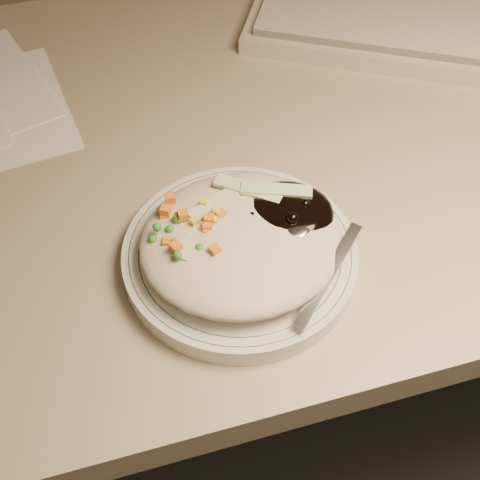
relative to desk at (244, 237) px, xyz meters
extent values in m
cube|color=gray|center=(0.00, 0.00, 0.18)|extent=(1.40, 0.70, 0.04)
cylinder|color=silver|center=(-0.06, -0.19, 0.21)|extent=(0.23, 0.23, 0.02)
torus|color=#144723|center=(-0.06, -0.19, 0.22)|extent=(0.22, 0.22, 0.00)
torus|color=#144723|center=(-0.06, -0.19, 0.22)|extent=(0.20, 0.20, 0.00)
ellipsoid|color=#BCB298|center=(-0.06, -0.19, 0.24)|extent=(0.19, 0.18, 0.04)
ellipsoid|color=black|center=(-0.02, -0.18, 0.25)|extent=(0.10, 0.09, 0.03)
ellipsoid|color=orange|center=(-0.11, -0.17, 0.24)|extent=(0.08, 0.08, 0.02)
sphere|color=black|center=(-0.05, -0.18, 0.25)|extent=(0.01, 0.01, 0.01)
sphere|color=black|center=(-0.02, -0.17, 0.25)|extent=(0.01, 0.01, 0.01)
sphere|color=black|center=(0.01, -0.18, 0.26)|extent=(0.01, 0.01, 0.01)
sphere|color=black|center=(0.00, -0.17, 0.25)|extent=(0.01, 0.01, 0.01)
sphere|color=black|center=(-0.01, -0.20, 0.26)|extent=(0.01, 0.01, 0.01)
sphere|color=black|center=(-0.02, -0.18, 0.25)|extent=(0.01, 0.01, 0.01)
sphere|color=black|center=(-0.01, -0.17, 0.25)|extent=(0.01, 0.01, 0.01)
cube|color=orange|center=(-0.11, -0.17, 0.26)|extent=(0.01, 0.01, 0.01)
cube|color=orange|center=(-0.09, -0.19, 0.25)|extent=(0.01, 0.01, 0.01)
cube|color=orange|center=(-0.12, -0.15, 0.26)|extent=(0.01, 0.01, 0.01)
cube|color=orange|center=(-0.09, -0.18, 0.26)|extent=(0.01, 0.01, 0.01)
cube|color=orange|center=(-0.09, -0.18, 0.26)|extent=(0.01, 0.01, 0.01)
cube|color=orange|center=(-0.12, -0.15, 0.25)|extent=(0.01, 0.01, 0.01)
cube|color=orange|center=(-0.11, -0.16, 0.26)|extent=(0.01, 0.01, 0.01)
cube|color=orange|center=(-0.09, -0.19, 0.26)|extent=(0.01, 0.01, 0.01)
cube|color=orange|center=(-0.08, -0.17, 0.26)|extent=(0.01, 0.01, 0.01)
cube|color=orange|center=(-0.12, -0.14, 0.26)|extent=(0.01, 0.01, 0.01)
cube|color=orange|center=(-0.12, -0.20, 0.26)|extent=(0.01, 0.01, 0.01)
cube|color=orange|center=(-0.09, -0.21, 0.26)|extent=(0.01, 0.01, 0.01)
cube|color=orange|center=(-0.13, -0.19, 0.25)|extent=(0.01, 0.01, 0.01)
cube|color=orange|center=(-0.12, -0.15, 0.25)|extent=(0.01, 0.01, 0.01)
sphere|color=#388C28|center=(-0.09, -0.17, 0.25)|extent=(0.01, 0.01, 0.01)
sphere|color=#388C28|center=(-0.12, -0.21, 0.26)|extent=(0.01, 0.01, 0.01)
sphere|color=#388C28|center=(-0.12, -0.17, 0.26)|extent=(0.01, 0.01, 0.01)
sphere|color=#388C28|center=(-0.13, -0.17, 0.26)|extent=(0.01, 0.01, 0.01)
sphere|color=#388C28|center=(-0.09, -0.17, 0.25)|extent=(0.01, 0.01, 0.01)
sphere|color=#388C28|center=(-0.09, -0.20, 0.25)|extent=(0.01, 0.01, 0.01)
sphere|color=#388C28|center=(-0.11, -0.18, 0.25)|extent=(0.01, 0.01, 0.01)
sphere|color=#388C28|center=(-0.11, -0.20, 0.25)|extent=(0.01, 0.01, 0.01)
sphere|color=#388C28|center=(-0.14, -0.18, 0.25)|extent=(0.01, 0.01, 0.01)
sphere|color=#388C28|center=(-0.11, -0.16, 0.26)|extent=(0.01, 0.01, 0.01)
sphere|color=#388C28|center=(-0.11, -0.17, 0.26)|extent=(0.01, 0.01, 0.01)
sphere|color=#388C28|center=(-0.12, -0.19, 0.25)|extent=(0.01, 0.01, 0.01)
sphere|color=#388C28|center=(-0.10, -0.20, 0.26)|extent=(0.01, 0.01, 0.01)
sphere|color=#388C28|center=(-0.07, -0.15, 0.25)|extent=(0.01, 0.01, 0.01)
cube|color=yellow|center=(-0.10, -0.17, 0.25)|extent=(0.01, 0.01, 0.01)
cube|color=yellow|center=(-0.08, -0.18, 0.26)|extent=(0.01, 0.01, 0.01)
cube|color=yellow|center=(-0.11, -0.17, 0.25)|extent=(0.01, 0.01, 0.01)
cube|color=yellow|center=(-0.10, -0.18, 0.26)|extent=(0.01, 0.01, 0.01)
cube|color=yellow|center=(-0.11, -0.18, 0.25)|extent=(0.01, 0.01, 0.01)
cube|color=yellow|center=(-0.08, -0.17, 0.26)|extent=(0.01, 0.01, 0.01)
cube|color=yellow|center=(-0.09, -0.15, 0.26)|extent=(0.01, 0.01, 0.01)
cube|color=yellow|center=(-0.10, -0.18, 0.25)|extent=(0.01, 0.01, 0.01)
cube|color=#B2D18C|center=(-0.07, -0.15, 0.26)|extent=(0.07, 0.04, 0.00)
cube|color=#B2D18C|center=(-0.04, -0.15, 0.26)|extent=(0.06, 0.05, 0.00)
cube|color=#B2D18C|center=(-0.10, -0.18, 0.26)|extent=(0.06, 0.06, 0.00)
cube|color=#B2D18C|center=(-0.02, -0.16, 0.26)|extent=(0.07, 0.04, 0.00)
cube|color=#B2D18C|center=(-0.06, -0.20, 0.25)|extent=(0.07, 0.04, 0.00)
cube|color=#B2D18C|center=(-0.05, -0.17, 0.26)|extent=(0.07, 0.05, 0.00)
ellipsoid|color=silver|center=(-0.01, -0.20, 0.25)|extent=(0.06, 0.06, 0.01)
cube|color=silver|center=(0.00, -0.25, 0.24)|extent=(0.09, 0.08, 0.03)
cube|color=#B5A894|center=(0.28, 0.10, 0.21)|extent=(0.49, 0.37, 0.02)
cube|color=beige|center=(0.28, 0.10, 0.23)|extent=(0.45, 0.34, 0.01)
camera|label=1|loc=(-0.17, -0.57, 0.72)|focal=50.00mm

